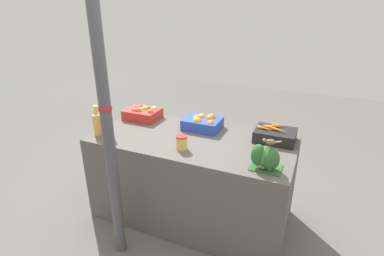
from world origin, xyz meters
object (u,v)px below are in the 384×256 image
(support_pole, at_px, (107,123))
(pickle_jar, at_px, (182,143))
(apple_crate, at_px, (143,113))
(sparrow_bird, at_px, (270,142))
(carrot_crate, at_px, (275,135))
(broccoli_pile, at_px, (265,157))
(juice_bottle_ruby, at_px, (108,125))
(juice_bottle_golden, at_px, (97,123))
(orange_crate, at_px, (202,122))

(support_pole, relative_size, pickle_jar, 19.18)
(apple_crate, relative_size, sparrow_bird, 2.57)
(carrot_crate, distance_m, broccoli_pile, 0.52)
(juice_bottle_ruby, relative_size, pickle_jar, 2.34)
(juice_bottle_golden, bearing_deg, carrot_crate, 19.04)
(juice_bottle_golden, bearing_deg, sparrow_bird, -0.07)
(orange_crate, height_order, broccoli_pile, broccoli_pile)
(support_pole, xyz_separation_m, sparrow_bird, (1.07, 0.39, -0.11))
(apple_crate, xyz_separation_m, pickle_jar, (0.67, -0.47, -0.00))
(carrot_crate, relative_size, juice_bottle_ruby, 1.22)
(orange_crate, xyz_separation_m, juice_bottle_golden, (-0.81, -0.51, 0.05))
(sparrow_bird, bearing_deg, juice_bottle_ruby, -17.29)
(orange_crate, relative_size, sparrow_bird, 2.57)
(apple_crate, xyz_separation_m, carrot_crate, (1.34, 0.00, -0.01))
(sparrow_bird, bearing_deg, carrot_crate, -103.68)
(orange_crate, distance_m, sparrow_bird, 0.89)
(juice_bottle_golden, bearing_deg, juice_bottle_ruby, -0.00)
(orange_crate, bearing_deg, apple_crate, -179.84)
(support_pole, height_order, apple_crate, support_pole)
(support_pole, distance_m, pickle_jar, 0.63)
(apple_crate, height_order, pickle_jar, apple_crate)
(broccoli_pile, distance_m, juice_bottle_golden, 1.50)
(support_pole, height_order, pickle_jar, support_pole)
(apple_crate, xyz_separation_m, juice_bottle_golden, (-0.15, -0.51, 0.05))
(carrot_crate, height_order, juice_bottle_golden, juice_bottle_golden)
(sparrow_bird, bearing_deg, orange_crate, -53.29)
(orange_crate, bearing_deg, juice_bottle_golden, -147.67)
(carrot_crate, xyz_separation_m, broccoli_pile, (0.01, -0.52, 0.04))
(pickle_jar, xyz_separation_m, sparrow_bird, (0.70, -0.04, 0.16))
(orange_crate, bearing_deg, carrot_crate, -0.03)
(orange_crate, bearing_deg, juice_bottle_ruby, -143.39)
(apple_crate, xyz_separation_m, juice_bottle_ruby, (-0.03, -0.51, 0.06))
(juice_bottle_ruby, relative_size, sparrow_bird, 2.10)
(orange_crate, distance_m, pickle_jar, 0.47)
(apple_crate, relative_size, juice_bottle_golden, 1.23)
(support_pole, bearing_deg, orange_crate, 68.10)
(support_pole, height_order, juice_bottle_ruby, support_pole)
(support_pole, distance_m, apple_crate, 0.99)
(broccoli_pile, xyz_separation_m, juice_bottle_ruby, (-1.38, 0.01, 0.02))
(juice_bottle_golden, relative_size, juice_bottle_ruby, 0.99)
(pickle_jar, height_order, sparrow_bird, sparrow_bird)
(broccoli_pile, bearing_deg, juice_bottle_golden, 179.68)
(broccoli_pile, bearing_deg, carrot_crate, 91.48)
(support_pole, distance_m, carrot_crate, 1.41)
(support_pole, relative_size, apple_crate, 6.72)
(apple_crate, bearing_deg, orange_crate, 0.16)
(apple_crate, relative_size, broccoli_pile, 1.54)
(sparrow_bird, bearing_deg, apple_crate, -37.75)
(pickle_jar, bearing_deg, juice_bottle_golden, -177.29)
(juice_bottle_golden, distance_m, juice_bottle_ruby, 0.12)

